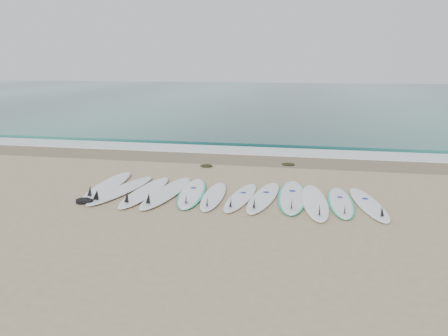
% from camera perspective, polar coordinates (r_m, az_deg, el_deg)
% --- Properties ---
extents(ground, '(120.00, 120.00, 0.00)m').
position_cam_1_polar(ground, '(10.48, 0.58, -3.75)').
color(ground, tan).
extents(ocean, '(120.00, 55.00, 0.03)m').
position_cam_1_polar(ocean, '(42.48, 8.82, 9.28)').
color(ocean, '#205D56').
rests_on(ocean, ground).
extents(wet_sand_band, '(120.00, 1.80, 0.01)m').
position_cam_1_polar(wet_sand_band, '(14.39, 3.60, 1.07)').
color(wet_sand_band, '#6F6149').
rests_on(wet_sand_band, ground).
extents(foam_band, '(120.00, 1.40, 0.04)m').
position_cam_1_polar(foam_band, '(15.75, 4.28, 2.21)').
color(foam_band, silver).
rests_on(foam_band, ground).
extents(wave_crest, '(120.00, 1.00, 0.10)m').
position_cam_1_polar(wave_crest, '(17.21, 4.90, 3.28)').
color(wave_crest, '#205D56').
rests_on(wave_crest, ground).
extents(surfboard_0, '(0.74, 2.88, 0.37)m').
position_cam_1_polar(surfboard_0, '(11.53, -15.06, -2.27)').
color(surfboard_0, white).
rests_on(surfboard_0, ground).
extents(surfboard_1, '(1.03, 2.80, 0.35)m').
position_cam_1_polar(surfboard_1, '(11.08, -13.40, -2.83)').
color(surfboard_1, silver).
rests_on(surfboard_1, ground).
extents(surfboard_2, '(0.69, 2.78, 0.35)m').
position_cam_1_polar(surfboard_2, '(10.81, -10.38, -3.09)').
color(surfboard_2, white).
rests_on(surfboard_2, ground).
extents(surfboard_3, '(0.82, 2.91, 0.37)m').
position_cam_1_polar(surfboard_3, '(10.67, -7.59, -3.19)').
color(surfboard_3, silver).
rests_on(surfboard_3, ground).
extents(surfboard_4, '(0.96, 2.66, 0.33)m').
position_cam_1_polar(surfboard_4, '(10.64, -4.23, -3.24)').
color(surfboard_4, white).
rests_on(surfboard_4, ground).
extents(surfboard_5, '(0.61, 2.39, 0.30)m').
position_cam_1_polar(surfboard_5, '(10.34, -1.41, -3.69)').
color(surfboard_5, white).
rests_on(surfboard_5, ground).
extents(surfboard_6, '(0.73, 2.41, 0.30)m').
position_cam_1_polar(surfboard_6, '(10.25, 2.13, -3.86)').
color(surfboard_6, white).
rests_on(surfboard_6, ground).
extents(surfboard_7, '(0.83, 2.64, 0.33)m').
position_cam_1_polar(surfboard_7, '(10.27, 5.13, -3.84)').
color(surfboard_7, white).
rests_on(surfboard_7, ground).
extents(surfboard_8, '(0.74, 2.78, 0.35)m').
position_cam_1_polar(surfboard_8, '(10.45, 8.88, -3.68)').
color(surfboard_8, white).
rests_on(surfboard_8, ground).
extents(surfboard_9, '(0.80, 2.78, 0.35)m').
position_cam_1_polar(surfboard_9, '(10.10, 11.79, -4.36)').
color(surfboard_9, white).
rests_on(surfboard_9, ground).
extents(surfboard_10, '(0.64, 2.39, 0.30)m').
position_cam_1_polar(surfboard_10, '(10.28, 15.01, -4.33)').
color(surfboard_10, white).
rests_on(surfboard_10, ground).
extents(surfboard_11, '(0.94, 2.56, 0.32)m').
position_cam_1_polar(surfboard_11, '(10.27, 18.43, -4.52)').
color(surfboard_11, white).
rests_on(surfboard_11, ground).
extents(seaweed_near, '(0.39, 0.30, 0.08)m').
position_cam_1_polar(seaweed_near, '(13.43, -2.32, 0.31)').
color(seaweed_near, black).
rests_on(seaweed_near, ground).
extents(seaweed_far, '(0.41, 0.32, 0.08)m').
position_cam_1_polar(seaweed_far, '(13.75, 8.40, 0.50)').
color(seaweed_far, black).
rests_on(seaweed_far, ground).
extents(leash_coil, '(0.46, 0.36, 0.11)m').
position_cam_1_polar(leash_coil, '(10.49, -17.78, -4.13)').
color(leash_coil, black).
rests_on(leash_coil, ground).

